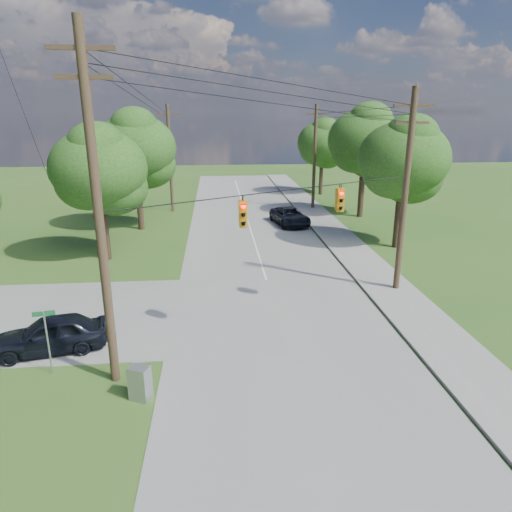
{
  "coord_description": "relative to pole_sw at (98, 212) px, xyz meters",
  "views": [
    {
      "loc": [
        -0.8,
        -14.48,
        9.32
      ],
      "look_at": [
        0.94,
        5.0,
        3.11
      ],
      "focal_mm": 32.0,
      "sensor_mm": 36.0,
      "label": 1
    }
  ],
  "objects": [
    {
      "name": "street_name_sign",
      "position": [
        -2.43,
        0.6,
        -4.6
      ],
      "size": [
        0.76,
        0.16,
        2.55
      ],
      "rotation": [
        0.0,
        0.0,
        0.18
      ],
      "color": "#999C9F",
      "rests_on": "ground"
    },
    {
      "name": "tree_e_far",
      "position": [
        16.1,
        37.6,
        -0.31
      ],
      "size": [
        5.8,
        5.8,
        8.32
      ],
      "color": "#402D20",
      "rests_on": "ground"
    },
    {
      "name": "traffic_signals",
      "position": [
        7.15,
        4.03,
        -0.73
      ],
      "size": [
        4.91,
        3.27,
        1.05
      ],
      "color": "orange",
      "rests_on": "ground"
    },
    {
      "name": "tree_w_mid",
      "position": [
        -2.4,
        22.6,
        0.35
      ],
      "size": [
        6.4,
        6.4,
        9.22
      ],
      "color": "#402D20",
      "rests_on": "ground"
    },
    {
      "name": "control_cabinet",
      "position": [
        1.1,
        -1.28,
        -5.62
      ],
      "size": [
        0.81,
        0.72,
        1.22
      ],
      "primitive_type": "cube",
      "rotation": [
        0.0,
        0.0,
        -0.42
      ],
      "color": "#999C9F",
      "rests_on": "ground"
    },
    {
      "name": "pole_north_e",
      "position": [
        13.5,
        29.6,
        -1.1
      ],
      "size": [
        2.0,
        0.32,
        10.0
      ],
      "color": "#4B3927",
      "rests_on": "ground"
    },
    {
      "name": "pole_ne",
      "position": [
        13.5,
        7.6,
        -0.76
      ],
      "size": [
        2.0,
        0.32,
        10.5
      ],
      "color": "#4B3927",
      "rests_on": "ground"
    },
    {
      "name": "tree_w_near",
      "position": [
        -3.4,
        14.6,
        -0.3
      ],
      "size": [
        6.0,
        6.0,
        8.4
      ],
      "color": "#402D20",
      "rests_on": "ground"
    },
    {
      "name": "pole_sw",
      "position": [
        0.0,
        0.0,
        0.0
      ],
      "size": [
        2.0,
        0.32,
        12.0
      ],
      "color": "#4B3927",
      "rests_on": "ground"
    },
    {
      "name": "main_road",
      "position": [
        6.6,
        4.6,
        -6.21
      ],
      "size": [
        10.0,
        100.0,
        0.03
      ],
      "primitive_type": "cube",
      "color": "gray",
      "rests_on": "ground"
    },
    {
      "name": "ground",
      "position": [
        4.6,
        -0.4,
        -6.23
      ],
      "size": [
        140.0,
        140.0,
        0.0
      ],
      "primitive_type": "plane",
      "color": "#2E581D",
      "rests_on": "ground"
    },
    {
      "name": "sidewalk_east",
      "position": [
        13.3,
        4.6,
        -6.17
      ],
      "size": [
        2.6,
        100.0,
        0.12
      ],
      "primitive_type": "cube",
      "color": "gray",
      "rests_on": "ground"
    },
    {
      "name": "tree_e_mid",
      "position": [
        17.1,
        25.6,
        0.68
      ],
      "size": [
        6.6,
        6.6,
        9.64
      ],
      "color": "#402D20",
      "rests_on": "ground"
    },
    {
      "name": "pole_north_w",
      "position": [
        -0.4,
        29.6,
        -1.1
      ],
      "size": [
        2.0,
        0.32,
        10.0
      ],
      "color": "#4B3927",
      "rests_on": "ground"
    },
    {
      "name": "car_main_north",
      "position": [
        10.1,
        22.97,
        -5.48
      ],
      "size": [
        3.25,
        5.49,
        1.43
      ],
      "primitive_type": "imported",
      "rotation": [
        0.0,
        0.0,
        0.18
      ],
      "color": "black",
      "rests_on": "main_road"
    },
    {
      "name": "tree_e_near",
      "position": [
        16.6,
        15.6,
        0.02
      ],
      "size": [
        6.2,
        6.2,
        8.81
      ],
      "color": "#402D20",
      "rests_on": "ground"
    },
    {
      "name": "power_lines",
      "position": [
        6.1,
        11.14,
        2.93
      ],
      "size": [
        13.93,
        29.62,
        4.93
      ],
      "color": "black",
      "rests_on": "ground"
    },
    {
      "name": "tree_w_far",
      "position": [
        -4.4,
        32.6,
        0.02
      ],
      "size": [
        6.0,
        6.0,
        8.73
      ],
      "color": "#402D20",
      "rests_on": "ground"
    },
    {
      "name": "car_cross_dark",
      "position": [
        -2.99,
        2.3,
        -5.45
      ],
      "size": [
        4.66,
        2.68,
        1.49
      ],
      "primitive_type": "imported",
      "rotation": [
        0.0,
        0.0,
        -1.35
      ],
      "color": "black",
      "rests_on": "cross_road"
    }
  ]
}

